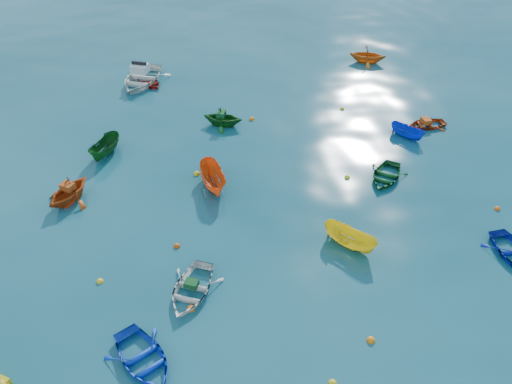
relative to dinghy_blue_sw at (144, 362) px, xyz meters
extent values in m
plane|color=#0B3E50|center=(6.09, 4.16, 0.00)|extent=(160.00, 160.00, 0.00)
imported|color=blue|center=(0.00, 0.00, 0.00)|extent=(3.56, 3.95, 0.67)
imported|color=silver|center=(2.08, 3.11, 0.00)|extent=(3.53, 3.94, 0.67)
imported|color=#BB4311|center=(-3.78, 10.79, 0.00)|extent=(3.64, 3.73, 1.50)
imported|color=yellow|center=(9.82, 4.66, 0.00)|extent=(2.63, 2.86, 1.10)
imported|color=#124F22|center=(13.67, 9.54, 0.00)|extent=(3.57, 3.70, 0.62)
imported|color=#EE5816|center=(3.97, 10.61, 0.00)|extent=(1.53, 3.34, 1.25)
imported|color=#145617|center=(5.39, 17.26, 0.00)|extent=(3.27, 3.09, 1.37)
imported|color=#B2340E|center=(18.64, 14.60, 0.00)|extent=(2.66, 1.95, 0.54)
imported|color=#0F2CC3|center=(16.77, 13.59, 0.00)|extent=(2.09, 2.44, 0.91)
imported|color=#A0160D|center=(0.67, 24.43, 0.00)|extent=(2.93, 3.19, 0.54)
imported|color=orange|center=(18.51, 25.29, 0.00)|extent=(3.68, 3.48, 1.53)
imported|color=#114A17|center=(-2.08, 15.08, 0.00)|extent=(2.29, 3.04, 1.11)
imported|color=white|center=(0.12, 24.81, 0.00)|extent=(5.27, 5.99, 1.63)
cube|color=#12491F|center=(2.12, 3.20, 0.48)|extent=(0.71, 0.65, 0.28)
cube|color=#BA4213|center=(-3.75, 10.84, 0.91)|extent=(0.85, 0.81, 0.33)
cube|color=#134D22|center=(5.29, 17.30, 0.85)|extent=(0.74, 0.83, 0.33)
cube|color=#C54C14|center=(18.54, 14.60, 0.43)|extent=(0.54, 0.70, 0.33)
sphere|color=#F95F0D|center=(1.97, 2.22, 0.00)|extent=(0.37, 0.37, 0.37)
sphere|color=gold|center=(6.81, -2.20, 0.00)|extent=(0.33, 0.33, 0.33)
sphere|color=orange|center=(8.88, -0.69, 0.00)|extent=(0.34, 0.34, 0.34)
sphere|color=yellow|center=(-1.88, 4.51, 0.00)|extent=(0.31, 0.31, 0.31)
sphere|color=#CF430B|center=(1.63, 6.14, 0.00)|extent=(0.33, 0.33, 0.33)
sphere|color=yellow|center=(11.57, 10.02, 0.00)|extent=(0.33, 0.33, 0.33)
sphere|color=#FF580D|center=(18.43, 5.85, 0.00)|extent=(0.32, 0.32, 0.32)
sphere|color=yellow|center=(3.14, 11.96, 0.00)|extent=(0.38, 0.38, 0.38)
sphere|color=orange|center=(7.40, 17.64, 0.00)|extent=(0.37, 0.37, 0.37)
sphere|color=gold|center=(13.91, 17.91, 0.00)|extent=(0.31, 0.31, 0.31)
camera|label=1|loc=(2.15, -11.70, 16.77)|focal=35.00mm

